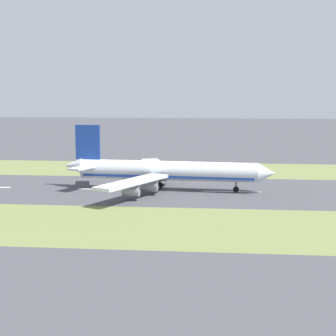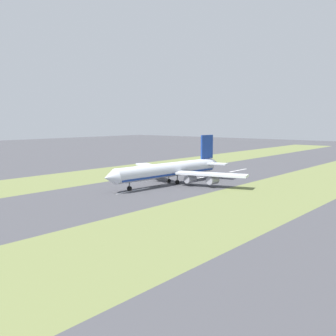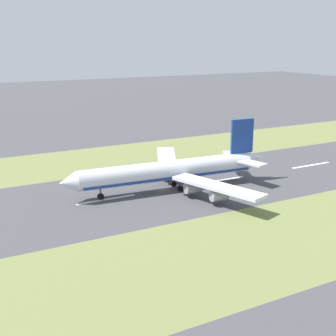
# 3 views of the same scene
# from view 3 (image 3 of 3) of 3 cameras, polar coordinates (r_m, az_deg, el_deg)

# --- Properties ---
(ground_plane) EXTENTS (800.00, 800.00, 0.00)m
(ground_plane) POSITION_cam_3_polar(r_m,az_deg,el_deg) (143.71, -0.53, -2.68)
(ground_plane) COLOR #424247
(grass_median_west) EXTENTS (40.00, 600.00, 0.01)m
(grass_median_west) POSITION_cam_3_polar(r_m,az_deg,el_deg) (108.65, 10.76, -9.16)
(grass_median_west) COLOR olive
(grass_median_west) RESTS_ON ground
(grass_median_east) EXTENTS (40.00, 600.00, 0.01)m
(grass_median_east) POSITION_cam_3_polar(r_m,az_deg,el_deg) (183.17, -7.11, 1.21)
(grass_median_east) COLOR olive
(grass_median_east) RESTS_ON ground
(centreline_dash_near) EXTENTS (1.20, 18.00, 0.01)m
(centreline_dash_near) POSITION_cam_3_polar(r_m,az_deg,el_deg) (179.34, 17.01, 0.33)
(centreline_dash_near) COLOR silver
(centreline_dash_near) RESTS_ON ground
(centreline_dash_mid) EXTENTS (1.20, 18.00, 0.01)m
(centreline_dash_mid) POSITION_cam_3_polar(r_m,az_deg,el_deg) (154.22, 6.43, -1.50)
(centreline_dash_mid) COLOR silver
(centreline_dash_mid) RESTS_ON ground
(centreline_dash_far) EXTENTS (1.20, 18.00, 0.01)m
(centreline_dash_far) POSITION_cam_3_polar(r_m,az_deg,el_deg) (136.40, -7.58, -3.83)
(centreline_dash_far) COLOR silver
(centreline_dash_far) RESTS_ON ground
(airplane_main_jet) EXTENTS (63.95, 67.22, 20.20)m
(airplane_main_jet) POSITION_cam_3_polar(r_m,az_deg,el_deg) (142.59, 0.70, -0.30)
(airplane_main_jet) COLOR silver
(airplane_main_jet) RESTS_ON ground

